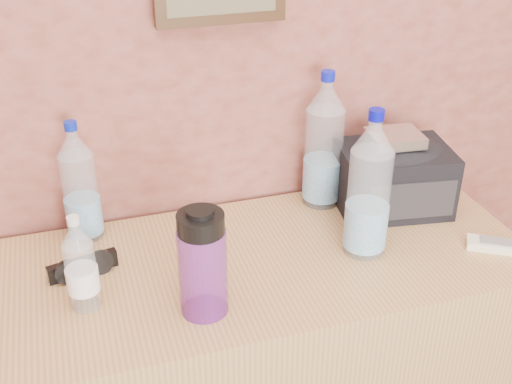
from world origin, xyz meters
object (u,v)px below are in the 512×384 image
pet_large_d (369,192)px  nalgene_bottle (202,263)px  sunglasses (83,266)px  pet_small (81,268)px  ac_remote (499,246)px  foil_packet (395,138)px  dresser (256,384)px  pet_large_c (324,147)px  pet_large_b (80,188)px  toiletry_bag (393,175)px

pet_large_d → nalgene_bottle: pet_large_d is taller
sunglasses → pet_small: bearing=-103.3°
nalgene_bottle → ac_remote: bearing=0.3°
nalgene_bottle → foil_packet: size_ratio=1.87×
dresser → pet_large_c: bearing=39.4°
nalgene_bottle → foil_packet: bearing=24.8°
pet_small → nalgene_bottle: 0.25m
dresser → ac_remote: bearing=-13.5°
dresser → pet_small: (-0.38, -0.05, 0.49)m
pet_large_b → ac_remote: (0.92, -0.35, -0.12)m
pet_large_d → toiletry_bag: size_ratio=1.28×
dresser → pet_small: bearing=-172.5°
pet_small → nalgene_bottle: nalgene_bottle is taller
dresser → pet_large_d: 0.61m
toiletry_bag → foil_packet: (-0.01, -0.01, 0.11)m
toiletry_bag → foil_packet: bearing=-141.4°
pet_large_d → pet_large_c: bearing=91.7°
pet_large_b → foil_packet: (0.76, -0.10, 0.07)m
ac_remote → foil_packet: size_ratio=1.15×
nalgene_bottle → sunglasses: nalgene_bottle is taller
pet_large_c → pet_small: pet_large_c is taller
foil_packet → pet_large_c: bearing=150.1°
pet_small → ac_remote: (0.94, -0.08, -0.08)m
pet_small → ac_remote: size_ratio=1.46×
pet_large_d → sunglasses: 0.66m
pet_large_c → nalgene_bottle: pet_large_c is taller
foil_packet → toiletry_bag: bearing=30.0°
ac_remote → pet_large_c: bearing=164.5°
pet_large_b → pet_large_c: size_ratio=0.83×
foil_packet → pet_small: bearing=-168.0°
dresser → sunglasses: bearing=170.6°
dresser → pet_small: pet_small is taller
pet_large_d → sunglasses: pet_large_d is taller
dresser → pet_large_b: bearing=148.7°
pet_small → nalgene_bottle: (0.23, -0.09, 0.02)m
pet_large_d → pet_small: bearing=-179.0°
toiletry_bag → pet_large_d: bearing=-125.0°
pet_large_b → nalgene_bottle: 0.41m
nalgene_bottle → sunglasses: bearing=138.7°
pet_large_b → sunglasses: (-0.02, -0.16, -0.11)m
foil_packet → nalgene_bottle: bearing=-155.2°
dresser → pet_large_b: (-0.36, 0.22, 0.53)m
dresser → pet_large_c: (0.25, 0.20, 0.56)m
ac_remote → dresser: bearing=-161.9°
nalgene_bottle → sunglasses: 0.32m
dresser → pet_large_d: pet_large_d is taller
dresser → toiletry_bag: (0.41, 0.12, 0.49)m
nalgene_bottle → toiletry_bag: size_ratio=0.87×
pet_large_d → nalgene_bottle: size_ratio=1.48×
dresser → pet_small: 0.63m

